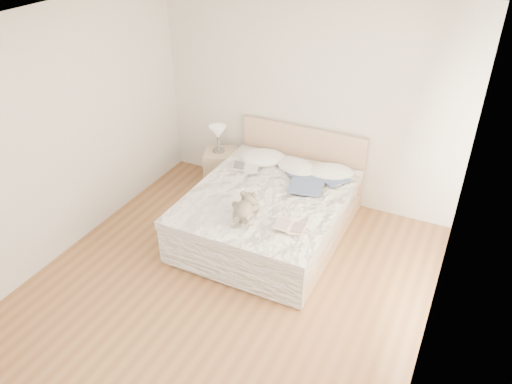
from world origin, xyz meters
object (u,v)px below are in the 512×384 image
(bed, at_px, (271,211))
(photo_book, at_px, (245,168))
(childrens_book, at_px, (291,227))
(nightstand, at_px, (222,170))
(teddy_bear, at_px, (243,215))
(table_lamp, at_px, (218,133))

(bed, xyz_separation_m, photo_book, (-0.49, 0.30, 0.32))
(bed, height_order, childrens_book, bed)
(nightstand, height_order, teddy_bear, teddy_bear)
(photo_book, relative_size, teddy_bear, 0.92)
(photo_book, bearing_deg, table_lamp, 125.75)
(nightstand, bearing_deg, bed, -32.25)
(photo_book, relative_size, childrens_book, 1.04)
(photo_book, distance_m, teddy_bear, 1.08)
(table_lamp, distance_m, childrens_book, 2.05)
(table_lamp, height_order, photo_book, table_lamp)
(teddy_bear, bearing_deg, nightstand, 111.87)
(nightstand, bearing_deg, photo_book, -32.91)
(bed, xyz_separation_m, table_lamp, (-1.09, 0.67, 0.52))
(photo_book, distance_m, childrens_book, 1.35)
(table_lamp, relative_size, childrens_book, 1.09)
(nightstand, xyz_separation_m, childrens_book, (1.56, -1.27, 0.35))
(table_lamp, bearing_deg, photo_book, -31.77)
(bed, bearing_deg, nightstand, 147.75)
(teddy_bear, bearing_deg, table_lamp, 112.72)
(photo_book, bearing_deg, nightstand, 124.61)
(photo_book, height_order, childrens_book, photo_book)
(teddy_bear, bearing_deg, bed, 72.33)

